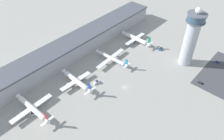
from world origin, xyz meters
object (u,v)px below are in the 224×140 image
object	(u,v)px
airplane_gate_charlie	(111,58)
service_truck_fuel	(161,49)
service_truck_catering	(96,82)
airplane_gate_bravo	(76,81)
airplane_gate_delta	(136,39)
car_navy_sedan	(200,83)
control_tower	(191,37)
car_grey_coupe	(217,62)
airplane_gate_alpha	(32,108)
service_truck_baggage	(33,113)

from	to	relation	value
airplane_gate_charlie	service_truck_fuel	world-z (taller)	airplane_gate_charlie
service_truck_fuel	service_truck_catering	bearing A→B (deg)	169.71
airplane_gate_bravo	airplane_gate_delta	xyz separation A→B (m)	(88.53, 2.09, -0.11)
airplane_gate_delta	car_navy_sedan	size ratio (longest dim) A/B	9.06
airplane_gate_bravo	service_truck_fuel	xyz separation A→B (m)	(94.38, -26.61, -3.43)
airplane_gate_charlie	car_navy_sedan	world-z (taller)	airplane_gate_charlie
control_tower	airplane_gate_bravo	distance (m)	109.74
service_truck_fuel	car_grey_coupe	distance (m)	56.73
control_tower	car_grey_coupe	xyz separation A→B (m)	(21.37, -24.37, -28.36)
airplane_gate_alpha	car_grey_coupe	world-z (taller)	airplane_gate_alpha
car_grey_coupe	airplane_gate_alpha	bearing A→B (deg)	151.96
airplane_gate_delta	service_truck_baggage	bearing A→B (deg)	-179.30
airplane_gate_bravo	airplane_gate_delta	size ratio (longest dim) A/B	1.00
airplane_gate_charlie	airplane_gate_delta	bearing A→B (deg)	4.08
service_truck_catering	car_navy_sedan	size ratio (longest dim) A/B	1.45
airplane_gate_bravo	service_truck_baggage	xyz separation A→B (m)	(-43.75, 0.47, -3.49)
airplane_gate_alpha	service_truck_fuel	xyz separation A→B (m)	(136.97, -28.85, -3.70)
airplane_gate_delta	airplane_gate_charlie	bearing A→B (deg)	-175.92
airplane_gate_charlie	car_grey_coupe	xyz separation A→B (m)	(67.98, -79.31, -3.46)
service_truck_catering	airplane_gate_delta	bearing A→B (deg)	10.35
airplane_gate_alpha	service_truck_catering	distance (m)	57.11
control_tower	airplane_gate_delta	size ratio (longest dim) A/B	1.54
service_truck_baggage	car_navy_sedan	bearing A→B (deg)	-34.62
control_tower	service_truck_fuel	world-z (taller)	control_tower
airplane_gate_bravo	car_grey_coupe	distance (m)	138.30
airplane_gate_delta	service_truck_fuel	world-z (taller)	airplane_gate_delta
airplane_gate_bravo	service_truck_catering	size ratio (longest dim) A/B	6.26
airplane_gate_charlie	service_truck_catering	distance (m)	33.74
control_tower	airplane_gate_alpha	bearing A→B (deg)	156.47
airplane_gate_delta	service_truck_catering	xyz separation A→B (m)	(-75.87, -13.86, -3.22)
airplane_gate_bravo	airplane_gate_charlie	world-z (taller)	airplane_gate_bravo
car_navy_sedan	service_truck_fuel	bearing A→B (deg)	69.12
control_tower	airplane_gate_bravo	size ratio (longest dim) A/B	1.54
car_navy_sedan	airplane_gate_bravo	bearing A→B (deg)	132.44
airplane_gate_alpha	airplane_gate_delta	distance (m)	131.11
service_truck_fuel	car_navy_sedan	xyz separation A→B (m)	(-20.62, -54.05, -0.30)
service_truck_baggage	airplane_gate_bravo	bearing A→B (deg)	-0.61
service_truck_baggage	car_navy_sedan	xyz separation A→B (m)	(117.51, -81.13, -0.24)
control_tower	airplane_gate_bravo	xyz separation A→B (m)	(-91.12, 55.99, -24.60)
airplane_gate_charlie	airplane_gate_delta	distance (m)	44.13
control_tower	airplane_gate_bravo	bearing A→B (deg)	148.43
service_truck_fuel	car_navy_sedan	bearing A→B (deg)	-110.88
control_tower	service_truck_fuel	xyz separation A→B (m)	(3.26, 29.39, -28.02)
car_grey_coupe	airplane_gate_charlie	bearing A→B (deg)	130.60
control_tower	airplane_gate_charlie	xyz separation A→B (m)	(-46.62, 54.95, -24.90)
airplane_gate_delta	service_truck_catering	bearing A→B (deg)	-169.65
airplane_gate_charlie	service_truck_fuel	distance (m)	56.13
airplane_gate_charlie	car_grey_coupe	world-z (taller)	airplane_gate_charlie
car_navy_sedan	car_grey_coupe	bearing A→B (deg)	0.44
control_tower	car_grey_coupe	bearing A→B (deg)	-48.75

